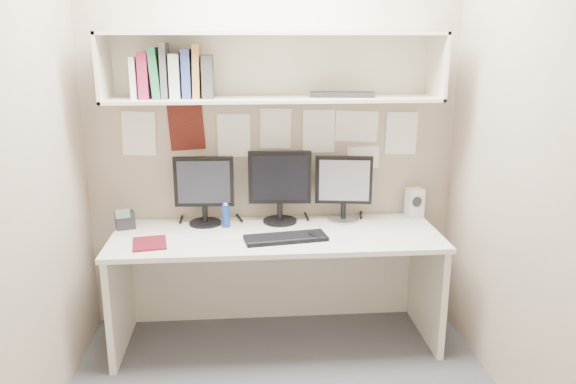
{
  "coord_description": "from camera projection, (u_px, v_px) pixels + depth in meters",
  "views": [
    {
      "loc": [
        -0.19,
        -2.6,
        1.87
      ],
      "look_at": [
        0.05,
        0.35,
        1.07
      ],
      "focal_mm": 35.0,
      "sensor_mm": 36.0,
      "label": 1
    }
  ],
  "objects": [
    {
      "name": "wall_back",
      "position": [
        273.0,
        132.0,
        3.63
      ],
      "size": [
        2.4,
        0.02,
        2.6
      ],
      "primitive_type": "cube",
      "color": "tan",
      "rests_on": "ground"
    },
    {
      "name": "wall_front",
      "position": [
        308.0,
        235.0,
        1.7
      ],
      "size": [
        2.4,
        0.02,
        2.6
      ],
      "primitive_type": "cube",
      "color": "tan",
      "rests_on": "ground"
    },
    {
      "name": "wall_left",
      "position": [
        23.0,
        169.0,
        2.57
      ],
      "size": [
        0.02,
        2.0,
        2.6
      ],
      "primitive_type": "cube",
      "color": "tan",
      "rests_on": "ground"
    },
    {
      "name": "wall_right",
      "position": [
        527.0,
        160.0,
        2.76
      ],
      "size": [
        0.02,
        2.0,
        2.6
      ],
      "primitive_type": "cube",
      "color": "tan",
      "rests_on": "ground"
    },
    {
      "name": "desk",
      "position": [
        277.0,
        287.0,
        3.53
      ],
      "size": [
        2.0,
        0.7,
        0.73
      ],
      "color": "beige",
      "rests_on": "floor"
    },
    {
      "name": "overhead_hutch",
      "position": [
        273.0,
        66.0,
        3.38
      ],
      "size": [
        2.0,
        0.38,
        0.4
      ],
      "color": "beige",
      "rests_on": "wall_back"
    },
    {
      "name": "pinned_papers",
      "position": [
        273.0,
        140.0,
        3.63
      ],
      "size": [
        1.92,
        0.01,
        0.48
      ],
      "primitive_type": null,
      "color": "white",
      "rests_on": "wall_back"
    },
    {
      "name": "monitor_left",
      "position": [
        204.0,
        187.0,
        3.55
      ],
      "size": [
        0.38,
        0.21,
        0.44
      ],
      "rotation": [
        0.0,
        0.0,
        -0.04
      ],
      "color": "black",
      "rests_on": "desk"
    },
    {
      "name": "monitor_center",
      "position": [
        280.0,
        184.0,
        3.59
      ],
      "size": [
        0.4,
        0.22,
        0.47
      ],
      "rotation": [
        0.0,
        0.0,
        -0.06
      ],
      "color": "black",
      "rests_on": "desk"
    },
    {
      "name": "monitor_right",
      "position": [
        344.0,
        185.0,
        3.62
      ],
      "size": [
        0.37,
        0.2,
        0.43
      ],
      "rotation": [
        0.0,
        0.0,
        -0.15
      ],
      "color": "#A5A5AA",
      "rests_on": "desk"
    },
    {
      "name": "keyboard",
      "position": [
        286.0,
        238.0,
        3.32
      ],
      "size": [
        0.51,
        0.24,
        0.02
      ],
      "primitive_type": "cube",
      "rotation": [
        0.0,
        0.0,
        0.15
      ],
      "color": "black",
      "rests_on": "desk"
    },
    {
      "name": "mouse",
      "position": [
        317.0,
        237.0,
        3.33
      ],
      "size": [
        0.1,
        0.11,
        0.03
      ],
      "primitive_type": "cube",
      "rotation": [
        0.0,
        0.0,
        0.43
      ],
      "color": "black",
      "rests_on": "desk"
    },
    {
      "name": "speaker",
      "position": [
        414.0,
        202.0,
        3.73
      ],
      "size": [
        0.12,
        0.12,
        0.2
      ],
      "rotation": [
        0.0,
        0.0,
        0.22
      ],
      "color": "beige",
      "rests_on": "desk"
    },
    {
      "name": "blue_bottle",
      "position": [
        226.0,
        216.0,
        3.53
      ],
      "size": [
        0.05,
        0.05,
        0.16
      ],
      "color": "navy",
      "rests_on": "desk"
    },
    {
      "name": "maroon_notebook",
      "position": [
        150.0,
        243.0,
        3.24
      ],
      "size": [
        0.22,
        0.26,
        0.01
      ],
      "primitive_type": "cube",
      "rotation": [
        0.0,
        0.0,
        0.17
      ],
      "color": "#520E16",
      "rests_on": "desk"
    },
    {
      "name": "desk_phone",
      "position": [
        125.0,
        220.0,
        3.51
      ],
      "size": [
        0.14,
        0.13,
        0.14
      ],
      "rotation": [
        0.0,
        0.0,
        0.3
      ],
      "color": "black",
      "rests_on": "desk"
    },
    {
      "name": "book_stack",
      "position": [
        173.0,
        74.0,
        3.3
      ],
      "size": [
        0.47,
        0.2,
        0.32
      ],
      "color": "white",
      "rests_on": "overhead_hutch"
    },
    {
      "name": "hutch_tray",
      "position": [
        342.0,
        94.0,
        3.41
      ],
      "size": [
        0.4,
        0.2,
        0.03
      ],
      "primitive_type": "cube",
      "rotation": [
        0.0,
        0.0,
        -0.13
      ],
      "color": "black",
      "rests_on": "overhead_hutch"
    }
  ]
}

